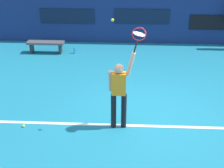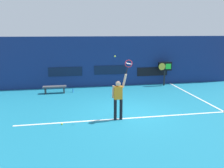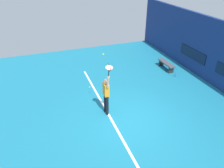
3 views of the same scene
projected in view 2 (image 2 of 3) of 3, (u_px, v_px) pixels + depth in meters
The scene contains 14 objects.
ground_plane at pixel (130, 113), 10.61m from camera, with size 18.00×18.00×0.00m, color teal.
back_wall at pixel (110, 62), 15.62m from camera, with size 18.00×0.20×3.36m, color navy.
sponsor_banner_center at pixel (110, 70), 15.63m from camera, with size 2.20×0.03×0.60m, color #0C1933.
sponsor_banner_portside at pixel (65, 72), 15.12m from camera, with size 2.20×0.03×0.60m, color #0C1933.
sponsor_banner_starboard at pixel (152, 72), 16.19m from camera, with size 2.20×0.03×0.60m, color black.
court_baseline at pixel (134, 118), 10.03m from camera, with size 10.00×0.10×0.01m, color white.
court_sideline at pixel (195, 97), 13.27m from camera, with size 0.10×7.00×0.01m, color white.
tennis_player at pixel (118, 97), 9.65m from camera, with size 0.62×0.31×1.99m.
tennis_racket at pixel (128, 64), 9.41m from camera, with size 0.38×0.27×0.63m.
tennis_ball at pixel (115, 56), 9.20m from camera, with size 0.07×0.07×0.07m, color #CCE033.
scoreboard_clock at pixel (165, 67), 15.78m from camera, with size 0.96×0.20×1.64m.
court_bench at pixel (55, 88), 13.97m from camera, with size 1.40×0.36×0.45m.
water_bottle at pixel (73, 90), 14.20m from camera, with size 0.07×0.07×0.24m, color #338CD8.
spare_ball at pixel (62, 124), 9.32m from camera, with size 0.07×0.07×0.07m, color #CCE033.
Camera 2 is at (-2.59, -9.72, 3.71)m, focal length 36.92 mm.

